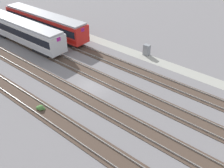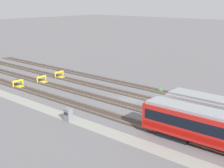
% 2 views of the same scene
% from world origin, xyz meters
% --- Properties ---
extents(ground_plane, '(400.00, 400.00, 0.00)m').
position_xyz_m(ground_plane, '(0.00, 0.00, 0.00)').
color(ground_plane, slate).
extents(service_walkway, '(54.00, 2.00, 0.01)m').
position_xyz_m(service_walkway, '(0.00, -10.65, 0.00)').
color(service_walkway, '#9E9E93').
rests_on(service_walkway, ground).
extents(rail_track_nearest, '(90.00, 2.24, 0.21)m').
position_xyz_m(rail_track_nearest, '(0.00, -6.66, 0.04)').
color(rail_track_nearest, '#47382D').
rests_on(rail_track_nearest, ground).
extents(rail_track_near_inner, '(90.00, 2.24, 0.21)m').
position_xyz_m(rail_track_near_inner, '(0.00, -2.22, 0.04)').
color(rail_track_near_inner, '#47382D').
rests_on(rail_track_near_inner, ground).
extents(rail_track_middle, '(90.00, 2.24, 0.21)m').
position_xyz_m(rail_track_middle, '(0.00, 2.22, 0.04)').
color(rail_track_middle, '#47382D').
rests_on(rail_track_middle, ground).
extents(rail_track_far_inner, '(90.00, 2.24, 0.21)m').
position_xyz_m(rail_track_far_inner, '(0.00, 6.66, 0.04)').
color(rail_track_far_inner, '#47382D').
rests_on(rail_track_far_inner, ground).
extents(subway_car_front_row_leftmost, '(18.05, 3.15, 3.70)m').
position_xyz_m(subway_car_front_row_leftmost, '(17.20, -2.18, 2.04)').
color(subway_car_front_row_leftmost, silver).
rests_on(subway_car_front_row_leftmost, ground).
extents(subway_car_front_row_centre, '(18.07, 3.28, 3.70)m').
position_xyz_m(subway_car_front_row_centre, '(17.20, -6.72, 2.04)').
color(subway_car_front_row_centre, red).
rests_on(subway_car_front_row_centre, ground).
extents(electrical_cabinet, '(0.90, 0.73, 1.60)m').
position_xyz_m(electrical_cabinet, '(-0.41, -11.40, 0.80)').
color(electrical_cabinet, gray).
rests_on(electrical_cabinet, ground).
extents(weed_clump, '(0.92, 0.70, 0.64)m').
position_xyz_m(weed_clump, '(0.96, 6.66, 0.24)').
color(weed_clump, '#4C7F3D').
rests_on(weed_clump, ground).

